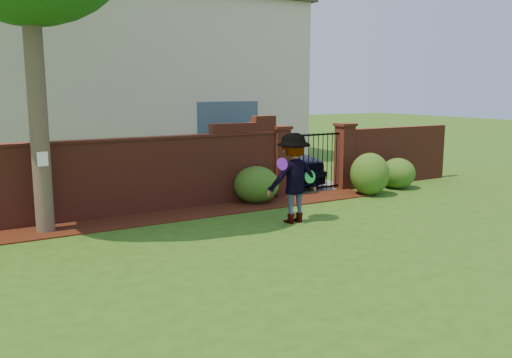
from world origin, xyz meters
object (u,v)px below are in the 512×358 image
car (268,156)px  man (294,178)px  frisbee_purple (282,164)px  frisbee_green (310,177)px

car → man: 4.98m
man → car: bearing=-114.4°
car → frisbee_purple: car is taller
man → frisbee_green: 0.36m
man → frisbee_purple: bearing=23.5°
man → frisbee_green: bearing=167.3°
man → frisbee_purple: man is taller
frisbee_purple → frisbee_green: size_ratio=0.92×
man → frisbee_purple: 0.57m
man → frisbee_purple: (-0.41, -0.17, 0.36)m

